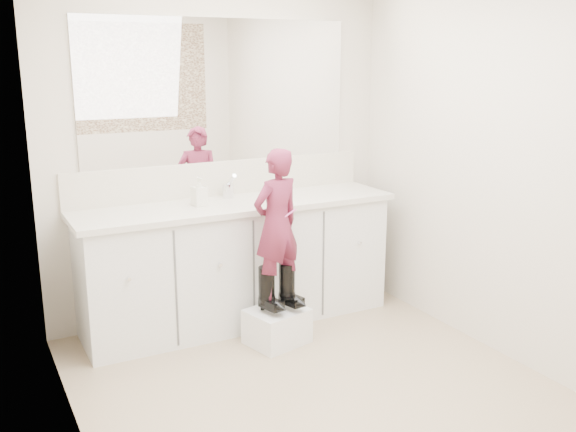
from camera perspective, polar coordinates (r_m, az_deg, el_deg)
floor at (r=3.80m, az=3.26°, el=-15.64°), size 3.00×3.00×0.00m
wall_back at (r=4.70m, az=-6.01°, el=5.61°), size 2.60×0.00×2.60m
wall_front at (r=2.27m, az=23.59°, el=-4.48°), size 2.60×0.00×2.60m
wall_left at (r=2.93m, az=-18.76°, el=-0.08°), size 0.00×3.00×3.00m
wall_right at (r=4.19m, az=18.98°, el=3.92°), size 0.00×3.00×3.00m
vanity_cabinet at (r=4.63m, az=-4.49°, el=-4.35°), size 2.20×0.55×0.85m
countertop at (r=4.50m, az=-4.52°, el=0.99°), size 2.28×0.58×0.04m
backsplash at (r=4.72m, az=-5.88°, el=3.37°), size 2.28×0.03×0.25m
mirror at (r=4.65m, az=-6.09°, el=10.97°), size 2.00×0.02×1.00m
faucet at (r=4.63m, az=-5.35°, el=2.24°), size 0.08×0.08×0.10m
cup at (r=4.69m, az=-1.66°, el=2.35°), size 0.10×0.10×0.09m
soap_bottle at (r=4.40m, az=-7.92°, el=2.17°), size 0.10×0.10×0.20m
step_stool at (r=4.37m, az=-0.98°, el=-9.77°), size 0.44×0.39×0.24m
boot_left at (r=4.23m, az=-1.91°, el=-6.55°), size 0.16×0.23×0.31m
boot_right at (r=4.29m, az=-0.10°, el=-6.23°), size 0.16×0.23×0.31m
toddler at (r=4.13m, az=-1.02°, el=-0.71°), size 0.40×0.31×0.98m
toothbrush at (r=4.13m, az=-0.01°, el=0.12°), size 0.13×0.04×0.06m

